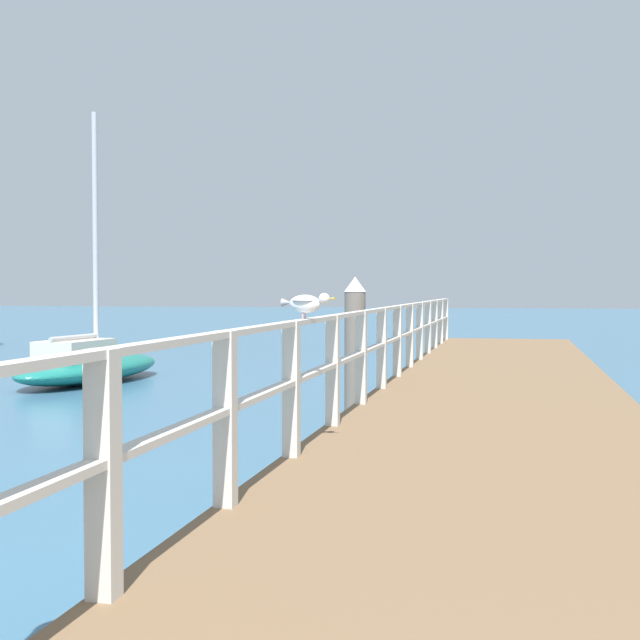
# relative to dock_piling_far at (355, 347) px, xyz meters

# --- Properties ---
(pier_deck) EXTENTS (3.15, 24.06, 0.42)m
(pier_deck) POSITION_rel_dock_piling_far_xyz_m (1.88, -0.14, -0.74)
(pier_deck) COLOR brown
(pier_deck) RESTS_ON ground_plane
(pier_railing) EXTENTS (0.12, 22.58, 1.05)m
(pier_railing) POSITION_rel_dock_piling_far_xyz_m (0.38, -0.14, 0.12)
(pier_railing) COLOR beige
(pier_railing) RESTS_ON pier_deck
(dock_piling_far) EXTENTS (0.29, 0.29, 1.88)m
(dock_piling_far) POSITION_rel_dock_piling_far_xyz_m (0.00, 0.00, 0.00)
(dock_piling_far) COLOR #6B6056
(dock_piling_far) RESTS_ON ground_plane
(seagull_foreground) EXTENTS (0.47, 0.22, 0.21)m
(seagull_foreground) POSITION_rel_dock_piling_far_xyz_m (0.39, -4.50, 0.66)
(seagull_foreground) COLOR white
(seagull_foreground) RESTS_ON pier_railing
(boat_0) EXTENTS (1.84, 4.22, 4.97)m
(boat_0) POSITION_rel_dock_piling_far_xyz_m (-5.53, 3.28, -0.62)
(boat_0) COLOR #197266
(boat_0) RESTS_ON ground_plane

